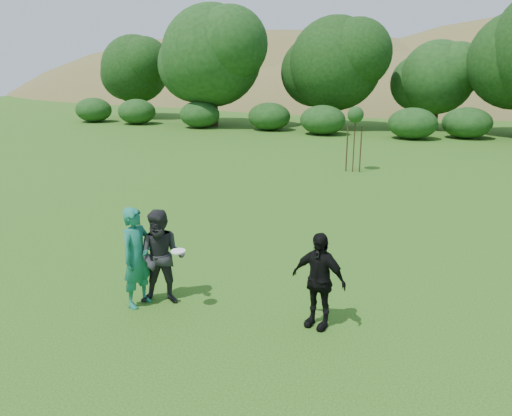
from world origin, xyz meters
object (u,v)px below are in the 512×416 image
at_px(player_teal, 137,257).
at_px(player_black, 318,280).
at_px(player_grey, 162,258).
at_px(sapling, 355,117).

bearing_deg(player_teal, player_black, -72.71).
relative_size(player_teal, player_grey, 1.04).
xyz_separation_m(player_black, sapling, (-2.01, 13.82, 1.53)).
xyz_separation_m(player_grey, sapling, (1.05, 14.04, 1.46)).
distance_m(player_teal, player_black, 3.50).
bearing_deg(player_teal, sapling, 3.87).
height_order(player_teal, player_black, player_teal).
bearing_deg(sapling, player_teal, -95.81).
bearing_deg(player_black, player_teal, -159.18).
relative_size(player_teal, sapling, 0.70).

